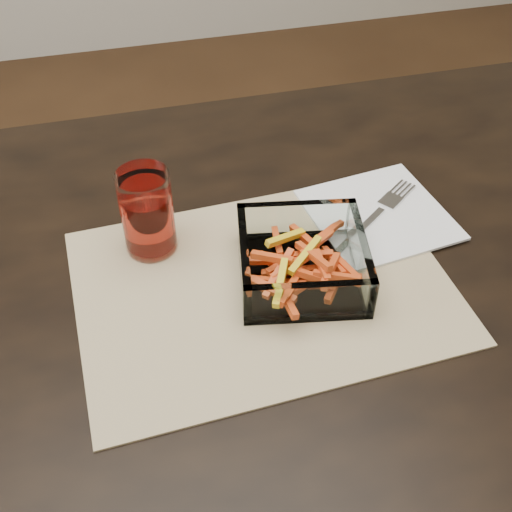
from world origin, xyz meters
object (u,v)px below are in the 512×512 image
Objects in this scene: tumbler at (148,215)px; dining_table at (183,352)px; glass_bowl at (302,262)px; fork at (378,213)px.

dining_table is at bearing -82.61° from tumbler.
glass_bowl reaches higher than fork.
fork is (0.13, 0.08, -0.02)m from glass_bowl.
tumbler is (-0.01, 0.11, 0.14)m from dining_table.
tumbler is 0.31m from fork.
glass_bowl is 0.16m from fork.
tumbler reaches higher than glass_bowl.
glass_bowl is at bearing -95.57° from fork.
fork is at bearing -3.04° from tumbler.
fork is at bearing 31.63° from glass_bowl.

